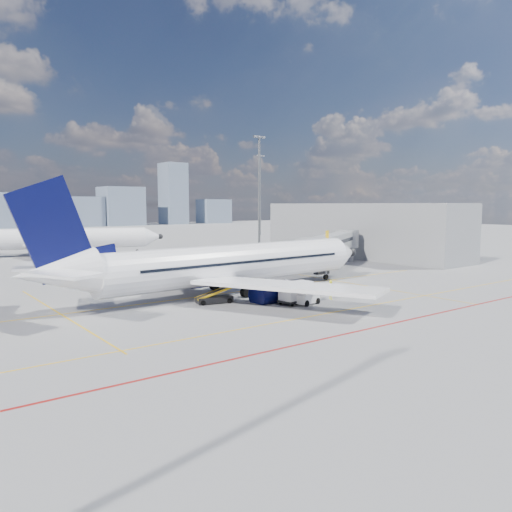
{
  "coord_description": "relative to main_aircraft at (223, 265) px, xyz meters",
  "views": [
    {
      "loc": [
        -32.3,
        -37.44,
        9.74
      ],
      "look_at": [
        1.18,
        7.16,
        4.0
      ],
      "focal_mm": 35.0,
      "sensor_mm": 36.0,
      "label": 1
    }
  ],
  "objects": [
    {
      "name": "ground",
      "position": [
        2.96,
        -7.59,
        -3.22
      ],
      "size": [
        420.0,
        420.0,
        0.0
      ],
      "primitive_type": "plane",
      "color": "gray",
      "rests_on": "ground"
    },
    {
      "name": "apron_markings",
      "position": [
        2.38,
        -11.5,
        -3.21
      ],
      "size": [
        90.0,
        35.12,
        0.01
      ],
      "color": "#EAB00C",
      "rests_on": "ground"
    },
    {
      "name": "jet_bridge",
      "position": [
        26.46,
        9.32,
        0.53
      ],
      "size": [
        23.55,
        15.78,
        6.3
      ],
      "color": "gray",
      "rests_on": "ground"
    },
    {
      "name": "terminal_block",
      "position": [
        42.9,
        18.41,
        1.78
      ],
      "size": [
        10.0,
        42.0,
        10.0
      ],
      "color": "gray",
      "rests_on": "ground"
    },
    {
      "name": "floodlight_mast_ne",
      "position": [
        40.96,
        47.41,
        10.37
      ],
      "size": [
        3.2,
        0.61,
        25.45
      ],
      "color": "slate",
      "rests_on": "ground"
    },
    {
      "name": "floodlight_mast_far",
      "position": [
        67.96,
        82.41,
        10.37
      ],
      "size": [
        3.2,
        0.61,
        25.45
      ],
      "color": "slate",
      "rests_on": "ground"
    },
    {
      "name": "main_aircraft",
      "position": [
        0.0,
        0.0,
        0.0
      ],
      "size": [
        43.77,
        38.11,
        12.76
      ],
      "rotation": [
        0.0,
        0.0,
        0.06
      ],
      "color": "white",
      "rests_on": "ground"
    },
    {
      "name": "second_aircraft",
      "position": [
        -2.91,
        54.06,
        0.01
      ],
      "size": [
        39.13,
        33.38,
        11.72
      ],
      "rotation": [
        0.0,
        0.0,
        -0.31
      ],
      "color": "white",
      "rests_on": "ground"
    },
    {
      "name": "baggage_tug",
      "position": [
        3.46,
        -9.51,
        -2.41
      ],
      "size": [
        2.63,
        1.84,
        1.69
      ],
      "rotation": [
        0.0,
        0.0,
        0.17
      ],
      "color": "white",
      "rests_on": "ground"
    },
    {
      "name": "cargo_dolly",
      "position": [
        3.11,
        -8.42,
        -2.06
      ],
      "size": [
        4.05,
        2.27,
        2.11
      ],
      "rotation": [
        0.0,
        0.0,
        0.15
      ],
      "color": "black",
      "rests_on": "ground"
    },
    {
      "name": "belt_loader",
      "position": [
        -3.27,
        -3.6,
        -2.67
      ],
      "size": [
        5.24,
        2.32,
        2.1
      ],
      "rotation": [
        0.0,
        0.0,
        -0.24
      ],
      "color": "black",
      "rests_on": "ground"
    },
    {
      "name": "ramp_worker",
      "position": [
        7.39,
        -8.99,
        -2.23
      ],
      "size": [
        0.66,
        0.82,
        1.97
      ],
      "primitive_type": "imported",
      "rotation": [
        0.0,
        0.0,
        1.28
      ],
      "color": "yellow",
      "rests_on": "ground"
    }
  ]
}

